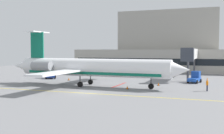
% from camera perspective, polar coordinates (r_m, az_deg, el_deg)
% --- Properties ---
extents(ground, '(120.00, 120.00, 0.11)m').
position_cam_1_polar(ground, '(41.17, -5.83, -5.34)').
color(ground, slate).
extents(terminal_building, '(59.30, 13.10, 17.89)m').
position_cam_1_polar(terminal_building, '(84.38, 12.16, 3.64)').
color(terminal_building, '#ADA89E').
rests_on(terminal_building, ground).
extents(jet_bridge_west, '(2.40, 21.85, 6.68)m').
position_cam_1_polar(jet_bridge_west, '(65.04, 15.83, 2.51)').
color(jet_bridge_west, silver).
rests_on(jet_bridge_west, ground).
extents(regional_jet, '(33.47, 25.63, 9.69)m').
position_cam_1_polar(regional_jet, '(48.77, -4.67, -0.11)').
color(regional_jet, white).
rests_on(regional_jet, ground).
extents(baggage_tug, '(3.52, 4.21, 1.99)m').
position_cam_1_polar(baggage_tug, '(63.48, -12.33, -1.41)').
color(baggage_tug, '#19389E').
rests_on(baggage_tug, ground).
extents(pushback_tractor, '(2.59, 3.68, 2.19)m').
position_cam_1_polar(pushback_tractor, '(55.82, 16.55, -2.08)').
color(pushback_tractor, '#1E4CB2').
rests_on(pushback_tractor, ground).
extents(belt_loader, '(2.27, 3.33, 2.24)m').
position_cam_1_polar(belt_loader, '(68.66, 3.04, -0.91)').
color(belt_loader, '#19389E').
rests_on(belt_loader, ground).
extents(fuel_tank, '(7.01, 2.24, 2.23)m').
position_cam_1_polar(fuel_tank, '(74.68, -9.46, -0.39)').
color(fuel_tank, white).
rests_on(fuel_tank, ground).
extents(marshaller, '(0.34, 0.83, 1.97)m').
position_cam_1_polar(marshaller, '(45.02, 18.81, -3.39)').
color(marshaller, '#191E33').
rests_on(marshaller, ground).
extents(safety_cone_alpha, '(0.47, 0.47, 0.55)m').
position_cam_1_polar(safety_cone_alpha, '(49.94, 9.43, -3.47)').
color(safety_cone_alpha, orange).
rests_on(safety_cone_alpha, ground).
extents(safety_cone_bravo, '(0.47, 0.47, 0.55)m').
position_cam_1_polar(safety_cone_bravo, '(58.39, -8.79, -2.46)').
color(safety_cone_bravo, orange).
rests_on(safety_cone_bravo, ground).
extents(safety_cone_charlie, '(0.47, 0.47, 0.55)m').
position_cam_1_polar(safety_cone_charlie, '(44.86, 3.13, -4.22)').
color(safety_cone_charlie, orange).
rests_on(safety_cone_charlie, ground).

